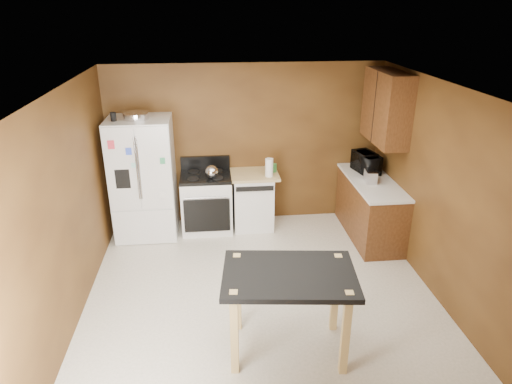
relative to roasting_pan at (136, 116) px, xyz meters
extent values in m
plane|color=white|center=(1.57, -1.85, -1.85)|extent=(4.50, 4.50, 0.00)
plane|color=white|center=(1.57, -1.85, 0.65)|extent=(4.50, 4.50, 0.00)
plane|color=brown|center=(1.57, 0.40, -0.60)|extent=(4.20, 0.00, 4.20)
plane|color=brown|center=(1.57, -4.10, -0.60)|extent=(4.20, 0.00, 4.20)
plane|color=brown|center=(-0.53, -1.85, -0.60)|extent=(0.00, 4.50, 4.50)
plane|color=brown|center=(3.67, -1.85, -0.60)|extent=(0.00, 4.50, 4.50)
cylinder|color=silver|center=(0.00, 0.00, 0.00)|extent=(0.36, 0.36, 0.09)
cylinder|color=black|center=(-0.29, -0.09, 0.01)|extent=(0.08, 0.08, 0.12)
sphere|color=silver|center=(1.02, -0.07, -0.85)|extent=(0.20, 0.20, 0.20)
cylinder|color=white|center=(1.88, -0.06, -0.82)|extent=(0.12, 0.12, 0.28)
cylinder|color=green|center=(1.97, 0.14, -0.89)|extent=(0.12, 0.12, 0.12)
cube|color=silver|center=(3.30, -0.48, -0.86)|extent=(0.17, 0.26, 0.18)
imported|color=black|center=(3.37, -0.04, -0.81)|extent=(0.43, 0.55, 0.27)
cube|color=white|center=(0.02, 0.02, -0.95)|extent=(0.90, 0.75, 1.80)
cube|color=white|center=(-0.21, -0.37, -0.67)|extent=(0.43, 0.02, 1.20)
cube|color=white|center=(0.24, -0.37, -0.67)|extent=(0.43, 0.02, 1.20)
cube|color=white|center=(0.02, -0.37, -1.57)|extent=(0.88, 0.02, 0.54)
cube|color=black|center=(-0.21, -0.37, -0.80)|extent=(0.20, 0.01, 0.28)
cylinder|color=silver|center=(0.00, -0.39, -0.65)|extent=(0.02, 0.02, 0.90)
cylinder|color=silver|center=(0.03, -0.39, -0.65)|extent=(0.02, 0.02, 0.90)
cube|color=#EB374B|center=(-0.30, -0.39, -0.30)|extent=(0.09, 0.00, 0.12)
cube|color=#3958F4|center=(-0.08, -0.39, -0.40)|extent=(0.08, 0.00, 0.10)
cube|color=#369961|center=(0.36, -0.39, -0.55)|extent=(0.07, 0.00, 0.09)
cube|color=white|center=(0.32, -0.39, -1.05)|extent=(0.09, 0.00, 0.10)
cube|color=#9DECDE|center=(-0.03, -0.39, -0.60)|extent=(0.07, 0.00, 0.07)
cube|color=white|center=(0.93, 0.07, -1.42)|extent=(0.76, 0.65, 0.85)
cube|color=black|center=(0.93, 0.07, -0.97)|extent=(0.76, 0.65, 0.05)
cube|color=black|center=(0.93, 0.36, -0.85)|extent=(0.76, 0.06, 0.20)
cube|color=black|center=(0.93, -0.27, -1.47)|extent=(0.68, 0.02, 0.52)
cylinder|color=silver|center=(0.93, -0.27, -1.18)|extent=(0.62, 0.02, 0.02)
cylinder|color=black|center=(0.75, 0.23, -0.94)|extent=(0.17, 0.17, 0.02)
cylinder|color=black|center=(1.11, 0.23, -0.94)|extent=(0.17, 0.17, 0.02)
cylinder|color=black|center=(0.75, -0.09, -0.94)|extent=(0.17, 0.17, 0.02)
cylinder|color=black|center=(1.11, -0.09, -0.94)|extent=(0.17, 0.17, 0.02)
cube|color=white|center=(1.65, 0.10, -1.42)|extent=(0.60, 0.60, 0.85)
cube|color=black|center=(1.65, -0.22, -1.09)|extent=(0.56, 0.02, 0.07)
cube|color=tan|center=(1.65, 0.10, -0.98)|extent=(0.78, 0.62, 0.04)
cube|color=brown|center=(3.37, -0.40, -1.42)|extent=(0.60, 1.55, 0.86)
cube|color=white|center=(3.37, -0.40, -0.97)|extent=(0.63, 1.58, 0.04)
cube|color=brown|center=(3.49, -0.30, 0.10)|extent=(0.35, 1.05, 1.00)
cube|color=black|center=(3.31, -0.30, 0.10)|extent=(0.01, 0.01, 1.00)
cube|color=black|center=(1.73, -2.73, -0.96)|extent=(1.37, 0.99, 0.05)
cube|color=tan|center=(1.24, -2.36, -1.39)|extent=(0.08, 0.08, 0.92)
cube|color=tan|center=(2.28, -2.47, -1.39)|extent=(0.08, 0.08, 0.92)
cube|color=tan|center=(1.17, -2.99, -1.39)|extent=(0.08, 0.08, 0.92)
cube|color=tan|center=(2.21, -3.11, -1.39)|extent=(0.08, 0.08, 0.92)
camera|label=1|loc=(1.02, -6.41, 1.48)|focal=32.00mm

